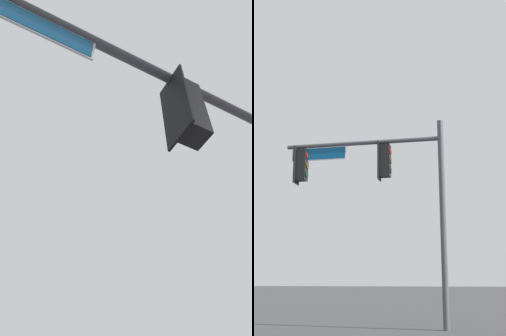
% 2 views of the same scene
% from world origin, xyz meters
% --- Properties ---
extents(signal_pole_near, '(5.34, 1.35, 6.60)m').
position_xyz_m(signal_pole_near, '(-4.75, -7.10, 4.76)').
color(signal_pole_near, '#47474C').
rests_on(signal_pole_near, ground_plane).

